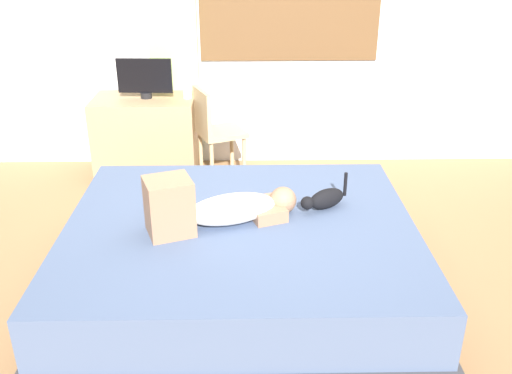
{
  "coord_description": "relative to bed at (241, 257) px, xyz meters",
  "views": [
    {
      "loc": [
        -0.1,
        -3.03,
        2.11
      ],
      "look_at": [
        -0.04,
        0.19,
        0.62
      ],
      "focal_mm": 39.42,
      "sensor_mm": 36.0,
      "label": 1
    }
  ],
  "objects": [
    {
      "name": "ground_plane",
      "position": [
        0.14,
        0.01,
        -0.23
      ],
      "size": [
        16.0,
        16.0,
        0.0
      ],
      "primitive_type": "plane",
      "color": "olive"
    },
    {
      "name": "cat",
      "position": [
        0.54,
        0.19,
        0.31
      ],
      "size": [
        0.32,
        0.24,
        0.21
      ],
      "color": "black",
      "rests_on": "bed"
    },
    {
      "name": "person_lying",
      "position": [
        -0.14,
        -0.01,
        0.35
      ],
      "size": [
        0.93,
        0.53,
        0.34
      ],
      "color": "silver",
      "rests_on": "bed"
    },
    {
      "name": "desk",
      "position": [
        -0.87,
        1.85,
        0.14
      ],
      "size": [
        0.9,
        0.56,
        0.74
      ],
      "color": "#997A56",
      "rests_on": "ground"
    },
    {
      "name": "cup",
      "position": [
        -0.48,
        1.84,
        0.55
      ],
      "size": [
        0.07,
        0.07,
        0.08
      ],
      "primitive_type": "cylinder",
      "color": "white",
      "rests_on": "desk"
    },
    {
      "name": "chair_by_desk",
      "position": [
        -0.24,
        1.69,
        0.28
      ],
      "size": [
        0.5,
        0.5,
        0.86
      ],
      "color": "tan",
      "rests_on": "ground"
    },
    {
      "name": "tv_monitor",
      "position": [
        -0.84,
        1.85,
        0.69
      ],
      "size": [
        0.48,
        0.1,
        0.35
      ],
      "color": "black",
      "rests_on": "desk"
    },
    {
      "name": "curtain_left",
      "position": [
        -0.61,
        2.13,
        0.93
      ],
      "size": [
        0.44,
        0.06,
        2.33
      ],
      "primitive_type": "cube",
      "color": "#ADCC75",
      "rests_on": "ground"
    },
    {
      "name": "back_wall_with_window",
      "position": [
        0.15,
        2.25,
        1.22
      ],
      "size": [
        6.4,
        0.14,
        2.9
      ],
      "color": "silver",
      "rests_on": "ground"
    },
    {
      "name": "bed",
      "position": [
        0.0,
        0.0,
        0.0
      ],
      "size": [
        2.19,
        1.91,
        0.47
      ],
      "color": "#38383D",
      "rests_on": "ground"
    }
  ]
}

